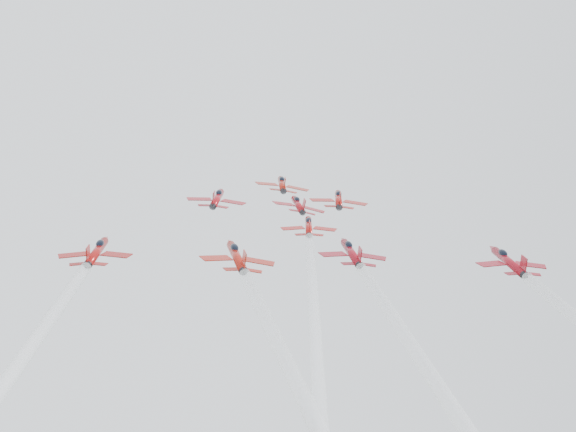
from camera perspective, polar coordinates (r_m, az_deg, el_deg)
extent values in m
cylinder|color=#B01D10|center=(139.78, -0.48, 2.48)|extent=(1.23, 9.37, 8.04)
cone|color=#B01D10|center=(146.39, -0.74, 3.07)|extent=(1.23, 2.67, 2.51)
cone|color=black|center=(133.74, -0.20, 1.89)|extent=(1.23, 1.81, 1.80)
ellipsoid|color=black|center=(142.16, -0.56, 2.93)|extent=(1.11, 2.53, 2.33)
cube|color=#B01D10|center=(138.61, -1.67, 2.46)|extent=(4.53, 2.85, 1.36)
cube|color=#B01D10|center=(139.32, 0.79, 2.30)|extent=(4.53, 2.85, 1.36)
cube|color=#B01D10|center=(134.75, -0.21, 2.58)|extent=(0.13, 2.96, 2.99)
cube|color=#B01D10|center=(134.64, -0.91, 2.04)|extent=(2.17, 1.40, 0.78)
cube|color=#B01D10|center=(135.02, 0.40, 1.96)|extent=(2.17, 1.40, 0.78)
cylinder|color=#A30F17|center=(124.43, -5.64, 1.35)|extent=(1.19, 9.10, 7.81)
cone|color=#A30F17|center=(130.85, -5.68, 2.04)|extent=(1.19, 2.59, 2.43)
cone|color=black|center=(118.55, -5.60, 0.64)|extent=(1.19, 1.76, 1.74)
ellipsoid|color=black|center=(126.72, -5.64, 1.85)|extent=(1.08, 2.46, 2.27)
cube|color=#A30F17|center=(123.55, -6.99, 1.30)|extent=(4.40, 2.77, 1.32)
cube|color=#A30F17|center=(123.72, -4.28, 1.14)|extent=(4.40, 2.77, 1.32)
cube|color=#A30F17|center=(119.50, -5.56, 1.40)|extent=(0.13, 2.88, 2.91)
cube|color=#A30F17|center=(119.57, -6.33, 0.82)|extent=(2.11, 1.36, 0.76)
cube|color=#A30F17|center=(119.66, -4.88, 0.73)|extent=(2.11, 1.36, 0.76)
cylinder|color=#9E0F16|center=(124.78, 0.81, 0.86)|extent=(1.09, 8.31, 7.12)
cone|color=#9E0F16|center=(130.58, 0.49, 1.51)|extent=(1.09, 2.37, 2.22)
cone|color=black|center=(119.48, 1.14, 0.20)|extent=(1.09, 1.61, 1.59)
ellipsoid|color=black|center=(126.85, 0.71, 1.33)|extent=(0.99, 2.24, 2.07)
cube|color=#9E0F16|center=(123.68, -0.36, 0.82)|extent=(4.01, 2.52, 1.21)
cube|color=#9E0F16|center=(124.45, 2.07, 0.67)|extent=(4.01, 2.52, 1.21)
cube|color=#9E0F16|center=(120.33, 1.12, 0.89)|extent=(0.12, 2.63, 2.65)
cube|color=#9E0F16|center=(120.23, 0.43, 0.36)|extent=(1.93, 1.24, 0.69)
cube|color=#9E0F16|center=(120.64, 1.73, 0.28)|extent=(1.93, 1.24, 0.69)
cylinder|color=#AE1510|center=(131.82, 4.02, 1.27)|extent=(1.23, 9.41, 8.07)
cone|color=#AE1510|center=(138.35, 3.52, 1.96)|extent=(1.23, 2.68, 2.52)
cone|color=black|center=(125.85, 4.52, 0.59)|extent=(1.23, 1.82, 1.80)
ellipsoid|color=black|center=(134.16, 3.85, 1.77)|extent=(1.12, 2.54, 2.34)
cube|color=#AE1510|center=(130.42, 2.78, 1.24)|extent=(4.55, 2.86, 1.37)
cube|color=#AE1510|center=(131.61, 5.37, 1.07)|extent=(4.55, 2.86, 1.37)
cube|color=#AE1510|center=(126.82, 4.47, 1.33)|extent=(0.13, 2.98, 3.01)
cube|color=#AE1510|center=(126.61, 3.73, 0.76)|extent=(2.18, 1.41, 0.78)
cube|color=#AE1510|center=(127.25, 5.12, 0.67)|extent=(2.18, 1.41, 0.78)
cylinder|color=#B01410|center=(111.80, 1.65, -0.87)|extent=(1.01, 7.75, 6.64)
cone|color=#B01410|center=(117.15, 1.27, -0.11)|extent=(1.01, 2.21, 2.07)
cone|color=black|center=(106.90, 2.03, -1.63)|extent=(1.01, 1.50, 1.48)
ellipsoid|color=black|center=(113.70, 1.52, -0.35)|extent=(0.92, 2.09, 1.93)
cube|color=#B01410|center=(110.74, 0.43, -0.92)|extent=(3.74, 2.35, 1.13)
cube|color=#B01410|center=(111.53, 2.96, -1.07)|extent=(3.74, 2.35, 1.13)
cube|color=#B01410|center=(107.65, 2.00, -0.90)|extent=(0.11, 2.45, 2.48)
cube|color=#B01410|center=(107.57, 1.28, -1.45)|extent=(1.80, 1.16, 0.64)
cube|color=#B01410|center=(108.00, 2.63, -1.53)|extent=(1.80, 1.16, 0.64)
cylinder|color=white|center=(68.67, 7.13, -11.77)|extent=(1.29, 64.74, 53.75)
cylinder|color=#9C100E|center=(94.19, -14.90, -2.80)|extent=(1.08, 8.23, 7.06)
cone|color=#9C100E|center=(99.82, -14.42, -1.74)|extent=(1.08, 2.34, 2.20)
cone|color=black|center=(89.06, -15.40, -3.89)|extent=(1.08, 1.59, 1.58)
ellipsoid|color=black|center=(96.16, -14.70, -2.11)|extent=(0.98, 2.22, 2.05)
cube|color=#9C100E|center=(93.84, -16.57, -2.87)|extent=(3.97, 2.50, 1.20)
cube|color=#9C100E|center=(93.17, -13.36, -3.08)|extent=(3.97, 2.50, 1.20)
cube|color=#9C100E|center=(89.77, -15.27, -2.94)|extent=(0.12, 2.60, 2.63)
cube|color=#9C100E|center=(90.16, -16.17, -3.62)|extent=(1.91, 1.23, 0.68)
cube|color=#9C100E|center=(89.80, -14.44, -3.74)|extent=(1.91, 1.23, 0.68)
cylinder|color=#AD1B10|center=(94.51, -4.07, -3.27)|extent=(1.16, 8.87, 7.61)
cone|color=#AD1B10|center=(100.63, -4.22, -2.11)|extent=(1.16, 2.53, 2.37)
cone|color=black|center=(88.93, -3.91, -4.48)|extent=(1.16, 1.71, 1.70)
ellipsoid|color=black|center=(96.65, -4.11, -2.52)|extent=(1.05, 2.39, 2.21)
cube|color=#AD1B10|center=(93.59, -5.79, -3.37)|extent=(4.28, 2.69, 1.29)
cube|color=#AD1B10|center=(93.95, -2.32, -3.56)|extent=(4.28, 2.69, 1.29)
cube|color=#AD1B10|center=(89.72, -3.89, -3.45)|extent=(0.13, 2.81, 2.83)
cube|color=#AD1B10|center=(89.84, -4.88, -4.20)|extent=(2.06, 1.33, 0.74)
cube|color=#AD1B10|center=(90.03, -3.00, -4.30)|extent=(2.06, 1.33, 0.74)
cylinder|color=maroon|center=(100.94, 5.04, -2.95)|extent=(1.12, 8.58, 7.36)
cone|color=maroon|center=(106.76, 4.40, -1.91)|extent=(1.12, 2.44, 2.29)
cone|color=black|center=(95.65, 5.70, -4.01)|extent=(1.12, 1.66, 1.64)
ellipsoid|color=black|center=(102.98, 4.82, -2.27)|extent=(1.02, 2.31, 2.14)
cube|color=maroon|center=(99.63, 3.58, -3.05)|extent=(4.14, 2.61, 1.25)
cube|color=maroon|center=(100.84, 6.65, -3.19)|extent=(4.14, 2.61, 1.25)
cube|color=maroon|center=(96.41, 5.64, -3.09)|extent=(0.12, 2.71, 2.74)
cube|color=maroon|center=(96.28, 4.75, -3.77)|extent=(1.99, 1.28, 0.71)
cube|color=maroon|center=(96.93, 6.40, -3.85)|extent=(1.99, 1.28, 0.71)
cylinder|color=maroon|center=(108.12, 17.05, -3.50)|extent=(1.19, 9.07, 7.78)
cone|color=maroon|center=(113.87, 15.77, -2.45)|extent=(1.19, 2.59, 2.43)
cone|color=black|center=(102.93, 18.35, -4.56)|extent=(1.19, 1.75, 1.74)
ellipsoid|color=black|center=(110.13, 16.60, -2.83)|extent=(1.08, 2.45, 2.26)
cube|color=maroon|center=(106.20, 15.80, -3.62)|extent=(4.38, 2.76, 1.32)
cube|color=maroon|center=(108.64, 18.62, -3.72)|extent=(4.38, 2.76, 1.32)
cube|color=maroon|center=(103.67, 18.18, -3.65)|extent=(0.13, 2.87, 2.90)
cube|color=maroon|center=(103.20, 17.35, -4.34)|extent=(2.10, 1.36, 0.75)
cube|color=maroon|center=(104.51, 18.86, -4.38)|extent=(2.10, 1.36, 0.75)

